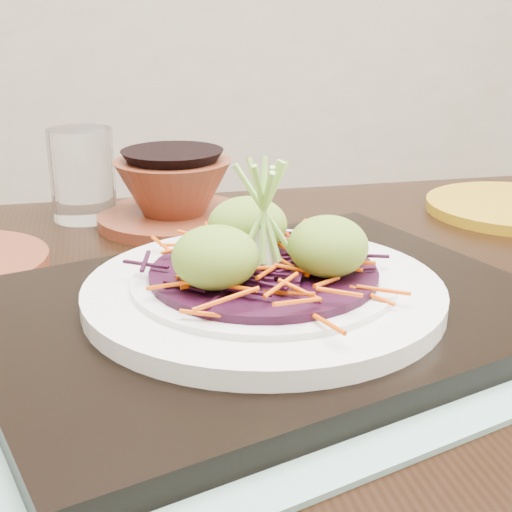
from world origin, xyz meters
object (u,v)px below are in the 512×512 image
object	(u,v)px
serving_tray	(263,312)
terracotta_bowl_set	(174,196)
dining_table	(259,404)
water_glass	(82,174)
white_plate	(264,290)

from	to	relation	value
serving_tray	terracotta_bowl_set	distance (m)	0.29
dining_table	serving_tray	distance (m)	0.11
dining_table	terracotta_bowl_set	xyz separation A→B (m)	(-0.02, 0.25, 0.12)
serving_tray	water_glass	bearing A→B (deg)	94.37
water_glass	terracotta_bowl_set	world-z (taller)	water_glass
serving_tray	white_plate	xyz separation A→B (m)	(-0.00, -0.00, 0.02)
white_plate	water_glass	bearing A→B (deg)	108.20
dining_table	terracotta_bowl_set	bearing A→B (deg)	99.21
serving_tray	water_glass	size ratio (longest dim) A/B	4.03
white_plate	water_glass	world-z (taller)	water_glass
dining_table	terracotta_bowl_set	size ratio (longest dim) A/B	6.63
serving_tray	water_glass	distance (m)	0.36
white_plate	terracotta_bowl_set	size ratio (longest dim) A/B	1.55
dining_table	white_plate	world-z (taller)	white_plate
white_plate	dining_table	bearing A→B (deg)	78.50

